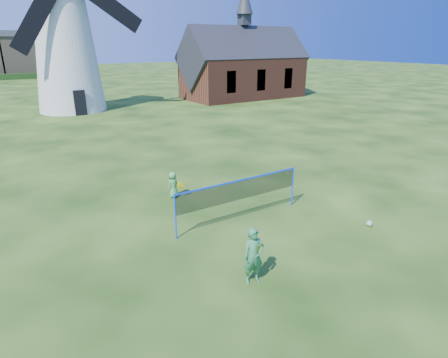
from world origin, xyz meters
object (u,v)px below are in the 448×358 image
at_px(chapel, 244,68).
at_px(play_ball, 369,223).
at_px(badminton_net, 240,191).
at_px(windmill, 65,40).
at_px(player_boy, 173,185).
at_px(player_girl, 254,256).

xyz_separation_m(chapel, play_ball, (-15.43, -29.07, -3.21)).
distance_m(chapel, play_ball, 33.07).
bearing_deg(badminton_net, windmill, 89.31).
relative_size(player_boy, play_ball, 4.95).
distance_m(chapel, player_boy, 30.59).
height_order(windmill, badminton_net, windmill).
bearing_deg(player_girl, play_ball, 16.71).
relative_size(badminton_net, player_girl, 3.23).
height_order(chapel, player_boy, chapel).
xyz_separation_m(player_girl, play_ball, (5.34, 0.39, -0.67)).
bearing_deg(windmill, player_girl, -94.03).
bearing_deg(windmill, chapel, -3.74).
distance_m(windmill, badminton_net, 27.91).
xyz_separation_m(windmill, chapel, (18.61, -1.22, -2.91)).
bearing_deg(badminton_net, player_boy, 107.98).
xyz_separation_m(chapel, player_boy, (-19.98, -23.00, -2.77)).
bearing_deg(player_girl, player_boy, 95.66).
height_order(badminton_net, player_girl, player_girl).
xyz_separation_m(player_girl, player_boy, (0.78, 6.46, -0.24)).
bearing_deg(chapel, play_ball, -117.96).
distance_m(badminton_net, player_boy, 3.44).
xyz_separation_m(windmill, play_ball, (3.18, -30.29, -6.11)).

